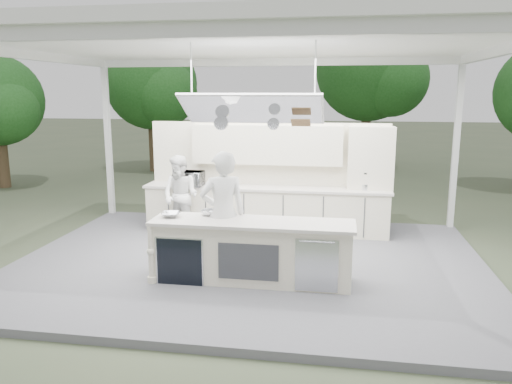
% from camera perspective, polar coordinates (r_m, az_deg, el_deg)
% --- Properties ---
extents(ground, '(90.00, 90.00, 0.00)m').
position_cam_1_polar(ground, '(8.77, -0.71, -8.56)').
color(ground, '#434B33').
rests_on(ground, ground).
extents(stage_deck, '(8.00, 6.00, 0.12)m').
position_cam_1_polar(stage_deck, '(8.75, -0.71, -8.20)').
color(stage_deck, '#56575B').
rests_on(stage_deck, ground).
extents(tent, '(8.20, 6.20, 3.86)m').
position_cam_1_polar(tent, '(8.26, -0.77, 16.37)').
color(tent, white).
rests_on(tent, ground).
extents(demo_island, '(3.10, 0.79, 0.95)m').
position_cam_1_polar(demo_island, '(7.70, -0.60, -6.75)').
color(demo_island, '#EEEACA').
rests_on(demo_island, stage_deck).
extents(back_counter, '(5.08, 0.72, 0.95)m').
position_cam_1_polar(back_counter, '(10.40, 1.11, -1.93)').
color(back_counter, '#EEEACA').
rests_on(back_counter, stage_deck).
extents(back_wall_unit, '(5.05, 0.48, 2.25)m').
position_cam_1_polar(back_wall_unit, '(10.38, 3.74, 3.51)').
color(back_wall_unit, '#EEEACA').
rests_on(back_wall_unit, stage_deck).
extents(tree_cluster, '(19.55, 9.40, 5.85)m').
position_cam_1_polar(tree_cluster, '(17.96, 4.32, 12.30)').
color(tree_cluster, '#493824').
rests_on(tree_cluster, ground).
extents(head_chef, '(0.85, 0.73, 1.99)m').
position_cam_1_polar(head_chef, '(7.85, -3.79, -2.50)').
color(head_chef, silver).
rests_on(head_chef, stage_deck).
extents(sous_chef, '(0.94, 0.81, 1.64)m').
position_cam_1_polar(sous_chef, '(10.12, -8.61, -0.45)').
color(sous_chef, white).
rests_on(sous_chef, stage_deck).
extents(toaster_oven, '(0.57, 0.39, 0.31)m').
position_cam_1_polar(toaster_oven, '(10.42, -7.58, 1.52)').
color(toaster_oven, '#BABDC2').
rests_on(toaster_oven, back_counter).
extents(bowl_large, '(0.36, 0.36, 0.07)m').
position_cam_1_polar(bowl_large, '(7.92, -9.70, -2.56)').
color(bowl_large, '#B8BAC0').
rests_on(bowl_large, demo_island).
extents(bowl_small, '(0.32, 0.32, 0.08)m').
position_cam_1_polar(bowl_small, '(7.95, -5.37, -2.36)').
color(bowl_small, silver).
rests_on(bowl_small, demo_island).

